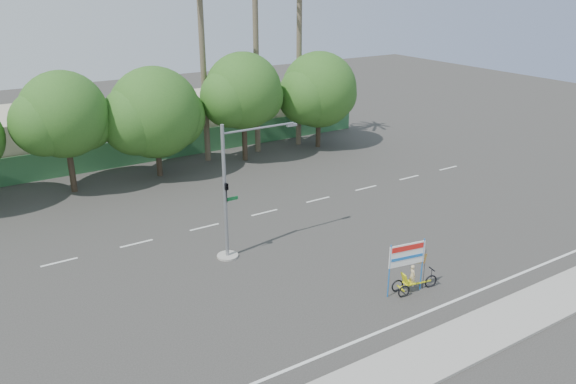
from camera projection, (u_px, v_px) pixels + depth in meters
ground at (311, 277)px, 27.04m from camera, size 120.00×120.00×0.00m
sidewalk_near at (424, 360)px, 21.10m from camera, size 50.00×2.40×0.12m
fence at (156, 148)px, 43.67m from camera, size 38.00×0.08×2.00m
building_left at (5, 141)px, 41.89m from camera, size 12.00×8.00×4.00m
building_right at (223, 114)px, 50.91m from camera, size 14.00×8.00×3.60m
tree_left at (63, 118)px, 35.94m from camera, size 6.66×5.60×8.07m
tree_center at (154, 115)px, 39.13m from camera, size 7.62×6.40×7.85m
tree_right at (243, 94)px, 42.33m from camera, size 6.90×5.80×8.36m
tree_far_right at (318, 92)px, 46.02m from camera, size 7.38×6.20×7.94m
palm_tall at (255, 19)px, 42.65m from camera, size 3.73×3.79×17.45m
palm_mid at (299, 31)px, 45.02m from camera, size 3.73×3.79×15.45m
palm_short at (202, 45)px, 41.00m from camera, size 3.73×3.79×14.45m
traffic_signal at (231, 203)px, 28.05m from camera, size 4.72×1.10×7.00m
trike_billboard at (410, 271)px, 25.35m from camera, size 2.66×0.85×2.64m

